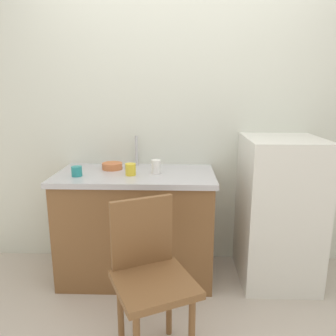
{
  "coord_description": "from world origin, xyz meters",
  "views": [
    {
      "loc": [
        -0.01,
        -1.76,
        1.47
      ],
      "look_at": [
        -0.09,
        0.6,
        0.9
      ],
      "focal_mm": 35.08,
      "sensor_mm": 36.0,
      "label": 1
    }
  ],
  "objects_px": {
    "refrigerator": "(278,210)",
    "terracotta_bowl": "(112,166)",
    "cup_yellow": "(131,169)",
    "cup_white": "(156,167)",
    "cup_teal": "(77,171)",
    "chair": "(150,273)"
  },
  "relations": [
    {
      "from": "refrigerator",
      "to": "cup_white",
      "type": "bearing_deg",
      "value": -178.9
    },
    {
      "from": "refrigerator",
      "to": "chair",
      "type": "distance_m",
      "value": 1.23
    },
    {
      "from": "cup_yellow",
      "to": "cup_white",
      "type": "relative_size",
      "value": 0.84
    },
    {
      "from": "chair",
      "to": "terracotta_bowl",
      "type": "height_order",
      "value": "terracotta_bowl"
    },
    {
      "from": "chair",
      "to": "cup_yellow",
      "type": "distance_m",
      "value": 0.87
    },
    {
      "from": "refrigerator",
      "to": "cup_white",
      "type": "xyz_separation_m",
      "value": [
        -0.94,
        -0.02,
        0.34
      ]
    },
    {
      "from": "refrigerator",
      "to": "cup_white",
      "type": "distance_m",
      "value": 1.0
    },
    {
      "from": "terracotta_bowl",
      "to": "cup_white",
      "type": "bearing_deg",
      "value": -19.56
    },
    {
      "from": "refrigerator",
      "to": "cup_yellow",
      "type": "relative_size",
      "value": 12.9
    },
    {
      "from": "refrigerator",
      "to": "terracotta_bowl",
      "type": "relative_size",
      "value": 7.08
    },
    {
      "from": "cup_white",
      "to": "cup_teal",
      "type": "distance_m",
      "value": 0.58
    },
    {
      "from": "terracotta_bowl",
      "to": "cup_teal",
      "type": "distance_m",
      "value": 0.31
    },
    {
      "from": "cup_white",
      "to": "terracotta_bowl",
      "type": "bearing_deg",
      "value": 160.44
    },
    {
      "from": "terracotta_bowl",
      "to": "cup_yellow",
      "type": "bearing_deg",
      "value": -46.27
    },
    {
      "from": "refrigerator",
      "to": "chair",
      "type": "bearing_deg",
      "value": -138.54
    },
    {
      "from": "refrigerator",
      "to": "terracotta_bowl",
      "type": "bearing_deg",
      "value": 175.2
    },
    {
      "from": "terracotta_bowl",
      "to": "cup_teal",
      "type": "relative_size",
      "value": 2.06
    },
    {
      "from": "chair",
      "to": "cup_white",
      "type": "bearing_deg",
      "value": 66.2
    },
    {
      "from": "terracotta_bowl",
      "to": "cup_white",
      "type": "relative_size",
      "value": 1.53
    },
    {
      "from": "terracotta_bowl",
      "to": "cup_yellow",
      "type": "distance_m",
      "value": 0.25
    },
    {
      "from": "cup_yellow",
      "to": "cup_teal",
      "type": "xyz_separation_m",
      "value": [
        -0.39,
        -0.04,
        -0.01
      ]
    },
    {
      "from": "refrigerator",
      "to": "cup_white",
      "type": "height_order",
      "value": "refrigerator"
    }
  ]
}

